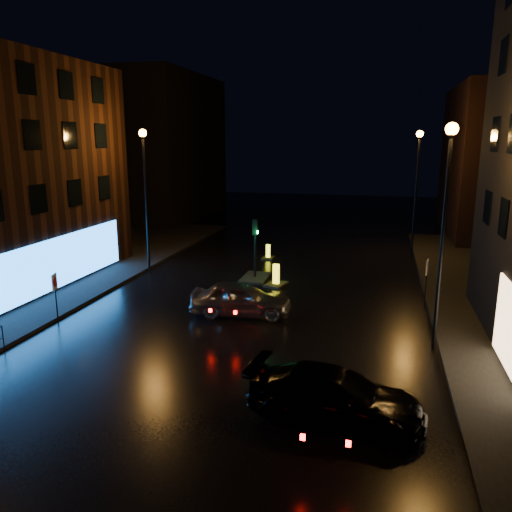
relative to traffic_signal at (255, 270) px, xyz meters
The scene contains 13 objects.
ground 14.06m from the traffic_signal, 85.10° to the right, with size 120.00×120.00×0.00m, color black.
building_far_left 26.50m from the traffic_signal, 125.18° to the left, with size 8.00×16.00×14.00m, color black.
building_far_right 24.83m from the traffic_signal, 48.01° to the left, with size 8.00×14.00×12.00m, color black.
street_lamp_lfar 8.32m from the traffic_signal, behind, with size 0.44×0.44×8.37m.
street_lamp_rnear 13.06m from the traffic_signal, 41.63° to the right, with size 0.44×0.44×8.37m.
street_lamp_rfar 13.06m from the traffic_signal, 41.63° to the left, with size 0.44×0.44×8.37m.
traffic_signal is the anchor object (origin of this frame).
silver_hatchback 6.14m from the traffic_signal, 81.84° to the right, with size 1.83×4.54×1.55m, color #9B9EA2.
dark_sedan 14.98m from the traffic_signal, 67.16° to the right, with size 2.05×5.04×1.46m, color black.
bollard_near 1.82m from the traffic_signal, 36.28° to the right, with size 1.22×1.55×1.19m.
bollard_far 5.03m from the traffic_signal, 94.08° to the left, with size 0.74×1.10×0.96m.
road_sign_left 11.15m from the traffic_signal, 127.14° to the right, with size 0.20×0.51×2.16m.
road_sign_right 9.49m from the traffic_signal, 14.96° to the right, with size 0.16×0.54×2.22m.
Camera 1 is at (5.53, -12.78, 7.80)m, focal length 35.00 mm.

